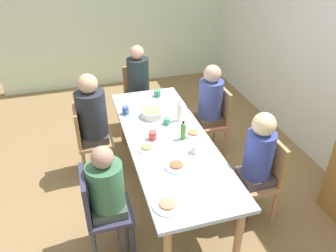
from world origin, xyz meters
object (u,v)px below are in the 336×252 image
at_px(bowl_0, 153,113).
at_px(bottle_1, 183,131).
at_px(person_4, 138,81).
at_px(plate_2, 168,204).
at_px(cup_4, 167,121).
at_px(person_3, 93,116).
at_px(person_1, 108,191).
at_px(chair_1, 100,208).
at_px(dining_table, 168,144).
at_px(cup_1, 153,136).
at_px(bottle_0, 179,111).
at_px(chair_4, 138,93).
at_px(cup_3, 126,110).
at_px(chair_2, 215,117).
at_px(person_2, 209,103).
at_px(chair_3, 88,137).
at_px(person_0, 257,159).
at_px(chair_0, 262,175).
at_px(cup_0, 157,93).
at_px(cup_2, 194,149).
at_px(plate_1, 147,148).
at_px(plate_0, 177,165).
at_px(plate_3, 193,133).

xyz_separation_m(bowl_0, bottle_1, (0.54, 0.19, 0.05)).
bearing_deg(person_4, plate_2, -6.57).
bearing_deg(person_4, cup_4, 3.12).
bearing_deg(person_3, person_1, 0.15).
height_order(chair_1, person_1, person_1).
xyz_separation_m(dining_table, cup_1, (-0.03, -0.16, 0.12)).
bearing_deg(bottle_0, chair_4, -169.76).
bearing_deg(cup_3, chair_2, 87.80).
height_order(person_2, person_4, person_4).
height_order(chair_3, cup_4, chair_3).
relative_size(chair_2, cup_3, 7.96).
distance_m(person_0, cup_1, 1.06).
relative_size(cup_1, cup_4, 1.07).
distance_m(chair_0, bottle_1, 0.90).
bearing_deg(bowl_0, cup_4, 26.71).
bearing_deg(person_3, chair_1, -4.26).
distance_m(person_4, cup_0, 0.51).
bearing_deg(bowl_0, plate_2, -9.39).
bearing_deg(chair_0, cup_2, -114.09).
bearing_deg(bowl_0, dining_table, 4.92).
bearing_deg(cup_2, plate_1, -113.58).
bearing_deg(plate_1, bowl_0, 160.56).
height_order(person_3, chair_4, person_3).
xyz_separation_m(dining_table, bottle_1, (0.06, 0.15, 0.17)).
relative_size(cup_0, bottle_1, 0.57).
distance_m(cup_2, cup_4, 0.60).
distance_m(chair_1, person_2, 1.93).
bearing_deg(person_3, chair_4, 143.69).
relative_size(person_1, bottle_0, 4.45).
xyz_separation_m(person_3, plate_1, (0.71, 0.46, -0.04)).
bearing_deg(person_2, plate_2, -32.99).
xyz_separation_m(chair_1, plate_0, (-0.11, 0.74, 0.22)).
bearing_deg(plate_0, plate_3, 144.31).
relative_size(cup_0, bottle_0, 0.47).
relative_size(chair_1, chair_4, 1.00).
xyz_separation_m(chair_2, plate_2, (1.52, -1.08, 0.22)).
xyz_separation_m(plate_2, cup_4, (-1.21, 0.34, 0.02)).
relative_size(chair_1, cup_1, 7.61).
relative_size(person_0, cup_0, 10.05).
relative_size(person_2, bowl_0, 4.61).
relative_size(plate_1, bottle_1, 0.96).
bearing_deg(cup_4, chair_1, -44.99).
bearing_deg(person_4, dining_table, 0.00).
xyz_separation_m(dining_table, person_3, (-0.59, -0.71, 0.13)).
height_order(chair_1, cup_0, chair_1).
xyz_separation_m(plate_0, cup_3, (-1.11, -0.27, 0.03)).
height_order(person_3, plate_1, person_3).
bearing_deg(chair_3, plate_2, 19.02).
relative_size(chair_0, chair_4, 1.00).
height_order(chair_0, chair_3, same).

